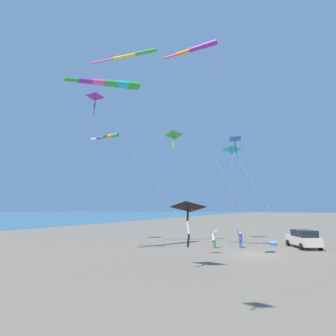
{
  "coord_description": "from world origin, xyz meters",
  "views": [
    {
      "loc": [
        -3.43,
        25.07,
        4.02
      ],
      "look_at": [
        6.51,
        4.36,
        7.62
      ],
      "focal_mm": 27.81,
      "sensor_mm": 36.0,
      "label": 1
    }
  ],
  "objects": [
    {
      "name": "ground_plane",
      "position": [
        0.0,
        0.0,
        0.0
      ],
      "size": [
        600.0,
        600.0,
        0.0
      ],
      "primitive_type": "plane",
      "color": "#756654"
    },
    {
      "name": "parked_car",
      "position": [
        -4.08,
        -6.07,
        0.95
      ],
      "size": [
        3.51,
        4.68,
        1.85
      ],
      "color": "beige",
      "rests_on": "ground_plane"
    },
    {
      "name": "cooler_box",
      "position": [
        -1.12,
        -6.6,
        0.21
      ],
      "size": [
        0.62,
        0.42,
        0.42
      ],
      "color": "blue",
      "rests_on": "ground_plane"
    },
    {
      "name": "person_adult_flyer",
      "position": [
        4.29,
        -2.06,
        1.01
      ],
      "size": [
        0.61,
        0.5,
        1.86
      ],
      "color": "#3D7F51",
      "rests_on": "ground_plane"
    },
    {
      "name": "person_bystander_far",
      "position": [
        1.81,
        -3.26,
        0.98
      ],
      "size": [
        0.58,
        0.47,
        1.79
      ],
      "color": "#335199",
      "rests_on": "ground_plane"
    },
    {
      "name": "kite_windsock_blue_topmost",
      "position": [
        12.05,
        5.32,
        16.45
      ],
      "size": [
        10.59,
        10.3,
        17.41
      ],
      "color": "green",
      "rests_on": "ground_plane"
    },
    {
      "name": "kite_delta_red_high_left",
      "position": [
        17.91,
        1.48,
        17.73
      ],
      "size": [
        12.72,
        5.4,
        18.14
      ],
      "color": "purple",
      "rests_on": "ground_plane"
    },
    {
      "name": "kite_delta_checkered_midright",
      "position": [
        3.59,
        -9.31,
        11.85
      ],
      "size": [
        8.09,
        6.09,
        12.34
      ],
      "color": "#1EB7C6",
      "rests_on": "ground_plane"
    },
    {
      "name": "kite_delta_black_fish_shape",
      "position": [
        0.64,
        3.56,
        9.77
      ],
      "size": [
        3.09,
        8.7,
        10.04
      ],
      "color": "blue",
      "rests_on": "ground_plane"
    },
    {
      "name": "kite_windsock_long_streamer_left",
      "position": [
        12.5,
        5.36,
        11.01
      ],
      "size": [
        10.03,
        8.78,
        11.27
      ],
      "color": "green",
      "rests_on": "ground_plane"
    },
    {
      "name": "kite_delta_purple_drifting",
      "position": [
        5.09,
        6.06,
        9.96
      ],
      "size": [
        5.08,
        13.11,
        10.34
      ],
      "color": "green",
      "rests_on": "ground_plane"
    },
    {
      "name": "kite_windsock_green_low_center",
      "position": [
        11.55,
        2.51,
        21.14
      ],
      "size": [
        16.73,
        5.43,
        22.02
      ],
      "color": "green",
      "rests_on": "ground_plane"
    },
    {
      "name": "kite_windsock_white_trailing",
      "position": [
        4.01,
        2.92,
        19.49
      ],
      "size": [
        5.49,
        8.45,
        19.97
      ],
      "color": "purple",
      "rests_on": "ground_plane"
    },
    {
      "name": "kite_delta_magenta_far_left",
      "position": [
        3.27,
        7.83,
        4.13
      ],
      "size": [
        10.58,
        10.52,
        4.62
      ],
      "color": "black",
      "rests_on": "ground_plane"
    }
  ]
}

